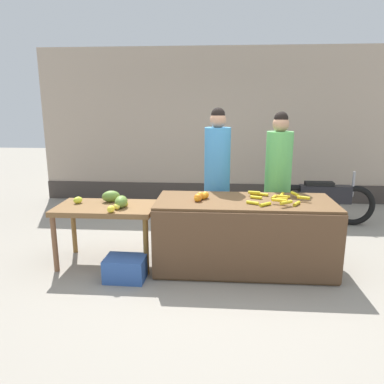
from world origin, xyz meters
The scene contains 12 objects.
ground_plane centered at (0.00, 0.00, 0.00)m, with size 24.00×24.00×0.00m, color gray.
market_wall_back centered at (0.00, 3.18, 1.45)m, with size 7.03×0.23×2.97m.
fruit_stall_counter centered at (0.30, -0.01, 0.41)m, with size 2.03×0.86×0.82m.
side_table_wooden centered at (-1.34, 0.00, 0.63)m, with size 1.16×0.66×0.73m.
banana_bunch_pile centered at (0.65, 0.01, 0.85)m, with size 0.72×0.61×0.07m.
orange_pile centered at (-0.21, -0.04, 0.86)m, with size 0.17×0.23×0.09m.
mango_papaya_pile centered at (-1.23, 0.02, 0.79)m, with size 0.72×0.62×0.14m.
vendor_woman_blue_shirt centered at (-0.02, 0.67, 0.94)m, with size 0.34×0.34×1.86m.
vendor_woman_green_shirt centered at (0.78, 0.68, 0.91)m, with size 0.34×0.34×1.81m.
parked_motorcycle centered at (1.70, 1.70, 0.40)m, with size 1.60×0.18×0.88m.
produce_crate centered at (-1.01, -0.43, 0.13)m, with size 0.44×0.32×0.26m, color #3359A5.
produce_sack centered at (-0.51, 0.76, 0.23)m, with size 0.36×0.30×0.46m, color maroon.
Camera 1 is at (-0.01, -4.08, 1.88)m, focal length 34.03 mm.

